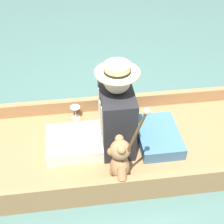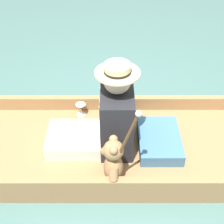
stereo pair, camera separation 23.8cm
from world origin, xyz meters
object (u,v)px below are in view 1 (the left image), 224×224
at_px(teddy_bear, 119,162).
at_px(wine_glass, 75,110).
at_px(walking_cane, 132,142).
at_px(seated_person, 107,120).

height_order(teddy_bear, wine_glass, teddy_bear).
bearing_deg(teddy_bear, wine_glass, 21.48).
relative_size(teddy_bear, wine_glass, 3.21).
relative_size(wine_glass, walking_cane, 0.18).
bearing_deg(walking_cane, wine_glass, 25.01).
bearing_deg(teddy_bear, seated_person, 6.87).
relative_size(seated_person, wine_glass, 6.19).
distance_m(teddy_bear, walking_cane, 0.24).
bearing_deg(wine_glass, teddy_bear, -158.52).
relative_size(teddy_bear, walking_cane, 0.57).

